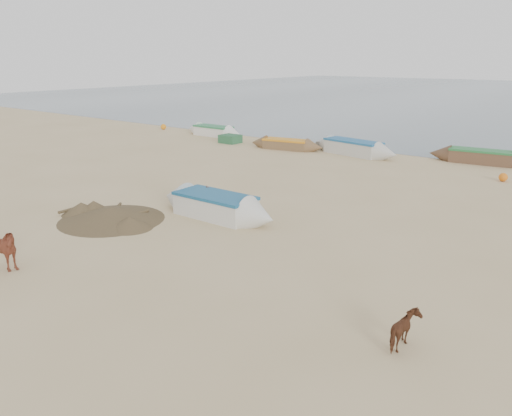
% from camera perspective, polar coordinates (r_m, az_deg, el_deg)
% --- Properties ---
extents(ground, '(140.00, 140.00, 0.00)m').
position_cam_1_polar(ground, '(15.30, -9.26, -7.05)').
color(ground, tan).
rests_on(ground, ground).
extents(calf_front, '(0.97, 0.88, 0.99)m').
position_cam_1_polar(calf_front, '(21.01, -4.46, 1.23)').
color(calf_front, brown).
rests_on(calf_front, ground).
extents(calf_right, '(1.00, 1.06, 0.84)m').
position_cam_1_polar(calf_right, '(11.68, 16.80, -13.31)').
color(calf_right, '#572F1C').
rests_on(calf_right, ground).
extents(near_canoe, '(5.68, 1.52, 0.93)m').
position_cam_1_polar(near_canoe, '(19.96, -4.67, 0.29)').
color(near_canoe, silver).
rests_on(near_canoe, ground).
extents(debris_pile, '(4.61, 4.61, 0.51)m').
position_cam_1_polar(debris_pile, '(20.37, -16.20, -0.63)').
color(debris_pile, brown).
rests_on(debris_pile, ground).
extents(waterline_canoes, '(50.69, 5.18, 0.95)m').
position_cam_1_polar(waterline_canoes, '(31.59, 23.44, 5.04)').
color(waterline_canoes, silver).
rests_on(waterline_canoes, ground).
extents(beach_clutter, '(45.52, 3.67, 0.64)m').
position_cam_1_polar(beach_clutter, '(30.39, 23.75, 4.36)').
color(beach_clutter, '#2A5D3A').
rests_on(beach_clutter, ground).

